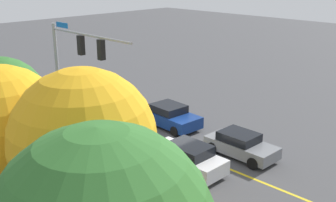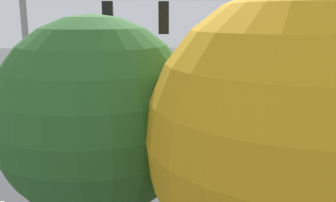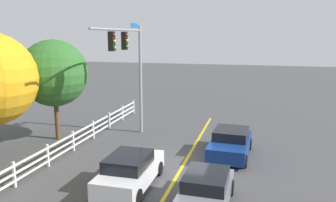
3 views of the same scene
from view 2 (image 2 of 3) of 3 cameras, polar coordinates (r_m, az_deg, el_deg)
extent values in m
plane|color=#444447|center=(16.72, 1.52, -8.22)|extent=(120.00, 120.00, 0.00)
cube|color=gold|center=(17.46, 14.85, -7.72)|extent=(28.00, 0.16, 0.01)
cylinder|color=gray|center=(12.48, -20.82, 0.23)|extent=(0.20, 0.20, 6.95)
cube|color=black|center=(11.65, -9.47, 12.84)|extent=(0.32, 0.28, 1.00)
sphere|color=red|center=(11.81, -9.44, 14.39)|extent=(0.17, 0.17, 0.17)
sphere|color=orange|center=(11.80, -9.38, 12.84)|extent=(0.17, 0.17, 0.17)
sphere|color=#148C19|center=(11.81, -9.32, 11.29)|extent=(0.17, 0.17, 0.17)
cube|color=black|center=(11.58, -0.70, 13.01)|extent=(0.32, 0.28, 1.00)
sphere|color=red|center=(11.74, -0.73, 14.57)|extent=(0.17, 0.17, 0.17)
sphere|color=orange|center=(11.73, -0.73, 13.01)|extent=(0.17, 0.17, 0.17)
sphere|color=#148C19|center=(11.74, -0.73, 11.45)|extent=(0.17, 0.17, 0.17)
cube|color=slate|center=(18.78, 13.00, -4.43)|extent=(4.00, 1.82, 0.63)
cube|color=black|center=(18.58, 12.49, -2.81)|extent=(2.04, 1.61, 0.48)
cylinder|color=black|center=(19.96, 16.16, -4.22)|extent=(0.64, 0.23, 0.64)
cylinder|color=black|center=(18.50, 17.66, -5.69)|extent=(0.64, 0.23, 0.64)
cylinder|color=black|center=(19.31, 8.48, -4.41)|extent=(0.64, 0.23, 0.64)
cylinder|color=black|center=(17.80, 9.38, -5.96)|extent=(0.64, 0.23, 0.64)
cube|color=silver|center=(15.44, 12.56, -8.03)|extent=(4.24, 1.77, 0.74)
cube|color=black|center=(15.29, 13.44, -5.79)|extent=(2.12, 1.59, 0.51)
cylinder|color=black|center=(14.49, 7.76, -10.42)|extent=(0.64, 0.22, 0.64)
cylinder|color=black|center=(15.99, 6.70, -8.10)|extent=(0.64, 0.22, 0.64)
cylinder|color=black|center=(15.26, 18.62, -9.78)|extent=(0.64, 0.22, 0.64)
cylinder|color=black|center=(16.69, 16.60, -7.65)|extent=(0.64, 0.22, 0.64)
cube|color=navy|center=(18.52, -5.17, -4.23)|extent=(4.19, 2.14, 0.72)
cube|color=black|center=(18.37, -5.84, -2.42)|extent=(2.10, 1.83, 0.49)
cylinder|color=black|center=(19.38, -0.79, -4.21)|extent=(0.65, 0.26, 0.64)
cylinder|color=black|center=(17.67, -0.92, -5.93)|extent=(0.65, 0.26, 0.64)
cylinder|color=black|center=(19.63, -8.95, -4.14)|extent=(0.65, 0.26, 0.64)
cylinder|color=black|center=(17.95, -9.87, -5.82)|extent=(0.65, 0.26, 0.64)
cube|color=white|center=(11.29, 20.01, -14.72)|extent=(26.00, 0.06, 0.09)
sphere|color=#2D6628|center=(7.41, -11.22, -2.33)|extent=(4.02, 4.02, 4.02)
sphere|color=gold|center=(6.29, 19.22, -5.46)|extent=(4.89, 4.89, 4.89)
camera|label=1|loc=(17.23, 91.33, 13.03)|focal=44.35mm
camera|label=3|loc=(25.04, 39.23, 10.81)|focal=35.75mm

